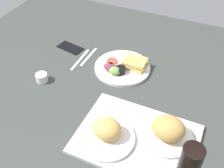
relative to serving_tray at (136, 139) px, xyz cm
name	(u,v)px	position (x,y,z in cm)	size (l,w,h in cm)	color
ground_plane	(118,90)	(17.67, -24.46, -2.30)	(190.00, 150.00, 3.00)	#383D38
serving_tray	(136,139)	(0.00, 0.00, 0.00)	(45.00, 33.00, 1.60)	#B2B2AD
bread_plate_near	(168,131)	(-10.20, -4.77, 4.81)	(20.02, 20.02, 9.88)	white
bread_plate_far	(107,133)	(10.23, 4.58, 3.97)	(20.91, 20.91, 8.86)	white
plate_with_salad	(123,67)	(20.54, -37.47, 0.94)	(27.74, 27.74, 5.40)	white
espresso_cup	(42,78)	(52.75, -14.17, 1.20)	(5.60, 5.60, 4.00)	silver
fork	(89,57)	(41.21, -39.89, -0.55)	(17.00, 1.40, 0.50)	#B7B7BC
knife	(80,59)	(44.21, -35.89, -0.55)	(19.00, 1.40, 0.50)	#B7B7BC
cell_phone	(70,47)	(54.33, -43.10, -0.40)	(14.40, 7.20, 0.80)	black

